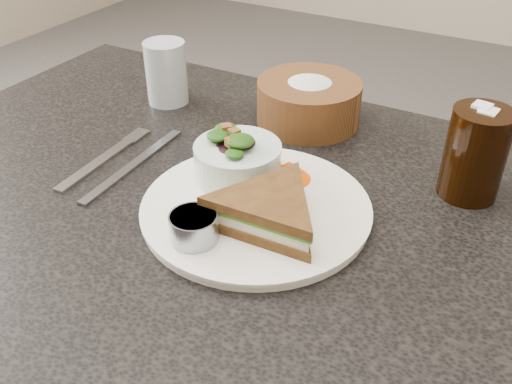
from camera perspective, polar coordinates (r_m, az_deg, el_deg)
The scene contains 10 objects.
dinner_plate at distance 0.67m, azimuth 0.00°, elevation -1.70°, with size 0.27×0.27×0.01m, color white.
sandwich at distance 0.63m, azimuth 1.30°, elevation -1.90°, with size 0.16×0.16×0.04m, color #563D19, non-canonical shape.
salad_bowl at distance 0.70m, azimuth -1.85°, elevation 3.66°, with size 0.11×0.11×0.06m, color silver, non-canonical shape.
dressing_ramekin at distance 0.61m, azimuth -6.23°, elevation -3.58°, with size 0.05×0.05×0.03m, color gray.
orange_wedge at distance 0.71m, azimuth 3.29°, elevation 2.18°, with size 0.06×0.06×0.03m, color #F84E04.
fork at distance 0.80m, azimuth -15.35°, elevation 2.96°, with size 0.02×0.16×0.00m, color #A7A9AF.
knife at distance 0.78m, azimuth -12.12°, elevation 2.70°, with size 0.01×0.21×0.00m, color #91949B.
bread_basket at distance 0.86m, azimuth 5.33°, elevation 9.63°, with size 0.16×0.16×0.09m, color brown, non-canonical shape.
cola_glass at distance 0.73m, azimuth 21.16°, elevation 3.98°, with size 0.07×0.07×0.12m, color black, non-canonical shape.
water_glass at distance 0.93m, azimuth -8.96°, elevation 11.71°, with size 0.07×0.07×0.10m, color #A7B2B8.
Camera 1 is at (0.31, -0.48, 1.15)m, focal length 40.00 mm.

